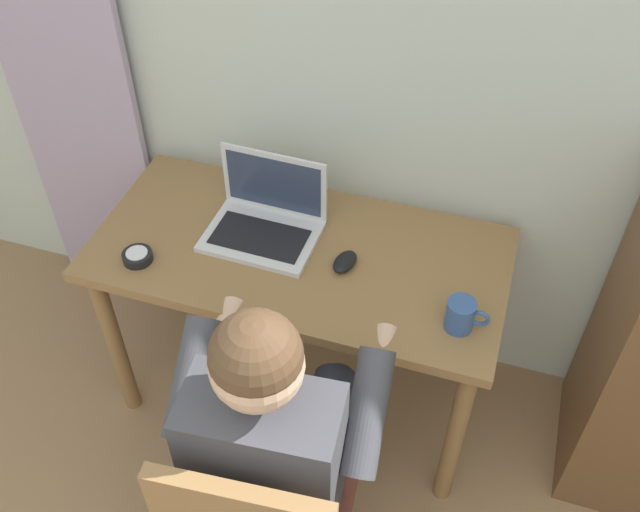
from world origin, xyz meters
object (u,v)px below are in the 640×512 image
desk (299,274)px  laptop (266,218)px  computer_mouse (345,262)px  coffee_mug (461,315)px  person_seated (279,423)px  desk_clock (137,256)px

desk → laptop: size_ratio=3.65×
desk → laptop: bearing=156.9°
computer_mouse → desk: bearing=-175.9°
laptop → computer_mouse: (0.28, -0.07, -0.04)m
coffee_mug → laptop: bearing=162.4°
desk → coffee_mug: bearing=-16.1°
person_seated → coffee_mug: 0.56m
desk → desk_clock: 0.50m
desk → person_seated: (0.14, -0.56, 0.05)m
person_seated → computer_mouse: 0.54m
desk → desk_clock: (-0.44, -0.19, 0.12)m
desk_clock → laptop: bearing=36.9°
laptop → computer_mouse: 0.29m
person_seated → coffee_mug: bearing=47.0°
desk → desk_clock: size_ratio=14.05×
laptop → desk: bearing=-23.1°
desk_clock → coffee_mug: bearing=2.2°
computer_mouse → coffee_mug: 0.39m
desk → coffee_mug: size_ratio=10.53×
computer_mouse → desk_clock: (-0.60, -0.17, -0.00)m
desk → person_seated: size_ratio=1.06×
person_seated → laptop: bearing=113.3°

